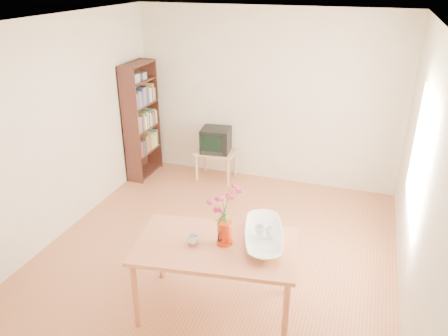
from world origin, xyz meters
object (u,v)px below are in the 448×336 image
(table, at_px, (216,251))
(bowl, at_px, (264,216))
(television, at_px, (216,139))
(pitcher, at_px, (224,233))
(mug, at_px, (193,240))

(table, bearing_deg, bowl, 21.42)
(table, height_order, television, television)
(pitcher, bearing_deg, television, 118.57)
(table, distance_m, pitcher, 0.20)
(table, relative_size, pitcher, 6.92)
(pitcher, relative_size, television, 0.48)
(table, distance_m, mug, 0.25)
(table, xyz_separation_m, bowl, (0.39, 0.22, 0.33))
(mug, xyz_separation_m, television, (-0.79, 2.84, -0.14))
(mug, bearing_deg, pitcher, 149.04)
(pitcher, bearing_deg, mug, -151.69)
(pitcher, distance_m, television, 2.94)
(mug, distance_m, bowl, 0.69)
(mug, relative_size, bowl, 0.21)
(table, relative_size, mug, 14.23)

